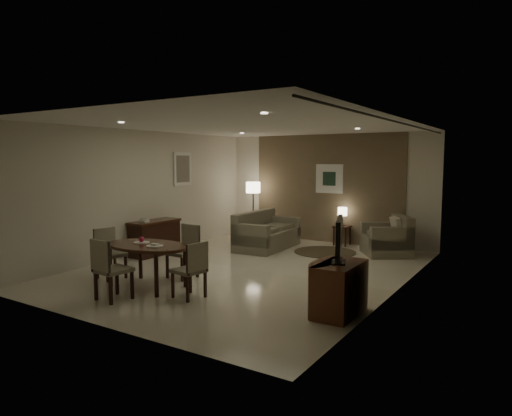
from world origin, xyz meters
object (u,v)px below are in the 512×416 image
Objects in this scene: chair_near at (113,269)px; armchair at (386,235)px; tv_cabinet at (340,289)px; chair_far at (182,252)px; chair_left at (111,254)px; floor_lamp at (253,210)px; console_desk at (155,238)px; sofa at (267,230)px; chair_right at (189,270)px; side_table at (342,235)px; dining_table at (148,266)px.

chair_near is 5.89m from armchair.
chair_far is (-3.06, 0.33, 0.11)m from tv_cabinet.
chair_near is at bearing -118.61° from chair_left.
floor_lamp is at bearing 12.16° from chair_left.
floor_lamp is (0.61, 3.02, 0.37)m from console_desk.
floor_lamp is (-4.28, 4.52, 0.39)m from tv_cabinet.
sofa is at bearing -44.69° from floor_lamp.
floor_lamp reaches higher than sofa.
sofa is (-0.99, 3.94, -0.00)m from chair_right.
armchair is at bearing -5.37° from floor_lamp.
floor_lamp is at bearing -174.60° from side_table.
tv_cabinet is 1.90× the size of side_table.
chair_right is (0.87, 0.67, -0.03)m from chair_near.
console_desk is 1.38× the size of chair_left.
chair_near is 6.05m from side_table.
floor_lamp is (-1.14, 4.94, 0.39)m from dining_table.
chair_far reaches higher than dining_table.
sofa is 3.81× the size of side_table.
side_table is at bearing 111.34° from tv_cabinet.
console_desk is 5.11m from tv_cabinet.
dining_table is 0.76m from chair_far.
armchair is at bearing 98.41° from tv_cabinet.
console_desk is at bearing 151.70° from chair_far.
chair_right is 1.80× the size of side_table.
chair_far is 1.08× the size of chair_right.
dining_table is at bearing -91.42° from chair_far.
console_desk is at bearing -117.47° from chair_right.
dining_table is 0.95m from chair_right.
sofa is at bearing 96.61° from chair_far.
chair_left reaches higher than console_desk.
sofa is 2.67m from armchair.
sofa reaches higher than console_desk.
chair_far reaches higher than console_desk.
armchair is at bearing -27.44° from chair_left.
chair_left is at bearing -71.59° from armchair.
chair_far reaches higher than tv_cabinet.
chair_left is at bearing 177.08° from dining_table.
chair_left is 0.48× the size of sofa.
dining_table is 0.94m from chair_left.
armchair is 0.65× the size of floor_lamp.
armchair is (1.58, 4.68, 0.00)m from chair_right.
sofa is at bearing -108.36° from armchair.
console_desk reaches higher than side_table.
armchair is 2.03× the size of side_table.
chair_left reaches higher than chair_right.
chair_right is at bearing -137.19° from chair_near.
console_desk reaches higher than dining_table.
chair_near is (1.82, -2.67, 0.09)m from console_desk.
sofa is (-0.05, 3.86, 0.07)m from dining_table.
console_desk is at bearing -101.46° from floor_lamp.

